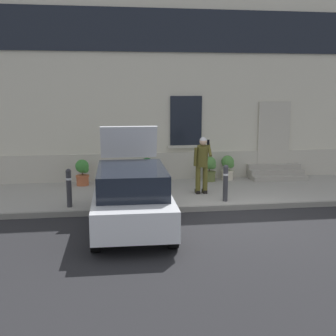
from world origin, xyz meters
name	(u,v)px	position (x,y,z in m)	size (l,w,h in m)	color
ground_plane	(237,220)	(0.00, 0.00, 0.00)	(80.00, 80.00, 0.00)	#232326
sidewalk	(211,192)	(0.00, 2.80, 0.07)	(24.00, 3.60, 0.15)	#99968E
curb_edge	(227,208)	(0.00, 0.94, 0.07)	(24.00, 0.12, 0.15)	gray
building_facade	(196,76)	(0.01, 5.29, 3.73)	(24.00, 1.52, 7.50)	beige
entrance_stoop	(276,173)	(2.72, 4.23, 0.34)	(1.95, 0.96, 0.48)	#9E998E
hatchback_car_white	(132,196)	(-2.67, -0.28, 0.80)	(1.86, 4.10, 2.34)	white
bollard_near_person	(226,182)	(0.07, 1.35, 0.71)	(0.15, 0.15, 1.04)	#333338
bollard_far_left	(69,186)	(-4.25, 1.35, 0.71)	(0.15, 0.15, 1.04)	#333338
person_on_phone	(202,161)	(-0.40, 2.29, 1.15)	(0.51, 0.51, 1.74)	#514C1E
planter_terracotta	(83,172)	(-4.03, 4.00, 0.61)	(0.44, 0.44, 0.86)	#B25B38
planter_charcoal	(147,170)	(-1.89, 4.08, 0.61)	(0.44, 0.44, 0.86)	#2D2D30
planter_olive	(210,168)	(0.26, 4.06, 0.61)	(0.44, 0.44, 0.86)	#606B38
planter_cream	(228,167)	(0.94, 4.18, 0.61)	(0.44, 0.44, 0.86)	beige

